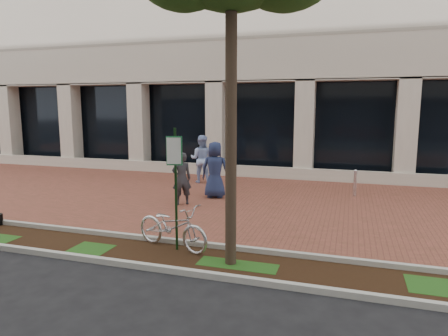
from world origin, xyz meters
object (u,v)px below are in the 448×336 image
(locked_bicycle, at_px, (172,226))
(pedestrian_right, at_px, (215,170))
(pedestrian_left, at_px, (182,179))
(pedestrian_mid, at_px, (202,159))
(bollard, at_px, (355,183))
(parking_sign, at_px, (175,175))

(locked_bicycle, bearing_deg, pedestrian_right, 24.76)
(pedestrian_left, height_order, pedestrian_right, pedestrian_right)
(locked_bicycle, distance_m, pedestrian_left, 4.00)
(pedestrian_mid, bearing_deg, bollard, 167.15)
(parking_sign, height_order, bollard, parking_sign)
(pedestrian_right, bearing_deg, pedestrian_left, 54.53)
(parking_sign, height_order, pedestrian_left, parking_sign)
(pedestrian_left, height_order, bollard, pedestrian_left)
(parking_sign, relative_size, pedestrian_mid, 1.37)
(pedestrian_mid, bearing_deg, parking_sign, 101.56)
(pedestrian_mid, distance_m, bollard, 6.08)
(parking_sign, xyz_separation_m, locked_bicycle, (-0.13, 0.07, -1.17))
(parking_sign, xyz_separation_m, pedestrian_mid, (-2.26, 7.50, -0.70))
(pedestrian_mid, bearing_deg, locked_bicycle, 100.80)
(pedestrian_left, bearing_deg, bollard, 172.98)
(locked_bicycle, relative_size, pedestrian_right, 1.00)
(parking_sign, xyz_separation_m, pedestrian_right, (-0.85, 5.07, -0.71))
(locked_bicycle, xyz_separation_m, pedestrian_mid, (-2.14, 7.44, 0.47))
(pedestrian_left, bearing_deg, pedestrian_right, -154.15)
(parking_sign, distance_m, bollard, 7.77)
(parking_sign, bearing_deg, bollard, 44.02)
(locked_bicycle, distance_m, pedestrian_mid, 7.75)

